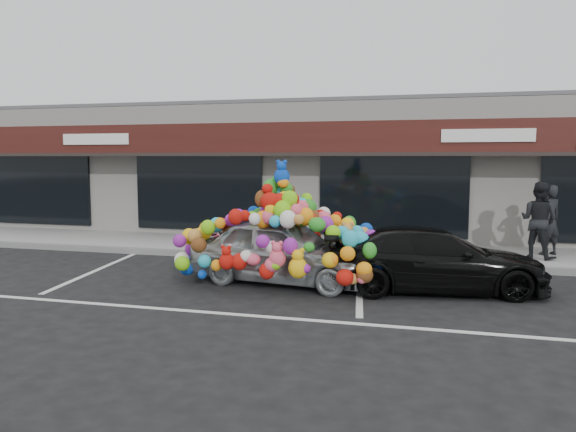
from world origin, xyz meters
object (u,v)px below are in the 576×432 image
(black_sedan, at_px, (434,260))
(pedestrian_a, at_px, (549,220))
(pedestrian_b, at_px, (539,220))
(toy_car, at_px, (283,243))

(black_sedan, xyz_separation_m, pedestrian_a, (2.70, 4.02, 0.41))
(black_sedan, xyz_separation_m, pedestrian_b, (2.38, 3.45, 0.46))
(black_sedan, relative_size, pedestrian_a, 2.42)
(toy_car, xyz_separation_m, pedestrian_b, (5.36, 3.55, 0.25))
(toy_car, height_order, pedestrian_a, toy_car)
(black_sedan, distance_m, pedestrian_a, 4.86)
(black_sedan, bearing_deg, toy_car, 82.03)
(pedestrian_a, bearing_deg, black_sedan, 25.69)
(black_sedan, bearing_deg, pedestrian_a, -43.79)
(toy_car, relative_size, pedestrian_a, 2.52)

